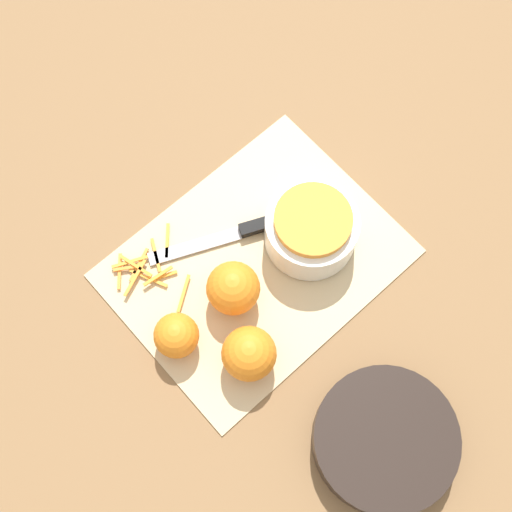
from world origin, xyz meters
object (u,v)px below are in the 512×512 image
at_px(orange_right, 249,354).
at_px(orange_back, 176,336).
at_px(bowl_dark, 385,440).
at_px(bowl_speckled, 311,229).
at_px(orange_left, 233,288).
at_px(knife, 252,228).

bearing_deg(orange_right, orange_back, -56.81).
distance_m(bowl_dark, orange_back, 0.34).
relative_size(bowl_speckled, bowl_dark, 0.70).
bearing_deg(orange_back, bowl_dark, 111.92).
bearing_deg(orange_left, knife, -146.11).
distance_m(orange_left, orange_back, 0.11).
xyz_separation_m(bowl_dark, orange_back, (0.13, -0.31, 0.02)).
height_order(bowl_dark, knife, bowl_dark).
bearing_deg(bowl_speckled, bowl_dark, 65.43).
relative_size(orange_left, orange_back, 1.20).
xyz_separation_m(bowl_dark, orange_right, (0.07, -0.22, 0.02)).
bearing_deg(bowl_dark, knife, -101.89).
height_order(bowl_dark, orange_left, orange_left).
bearing_deg(bowl_dark, orange_left, -86.98).
distance_m(bowl_speckled, knife, 0.10).
bearing_deg(orange_left, orange_back, -1.58).
relative_size(bowl_dark, orange_back, 3.04).
height_order(bowl_dark, orange_back, orange_back).
bearing_deg(knife, bowl_speckled, 153.57).
bearing_deg(orange_right, knife, -132.97).
distance_m(bowl_dark, knife, 0.38).
relative_size(knife, orange_left, 2.89).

